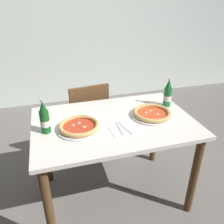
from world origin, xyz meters
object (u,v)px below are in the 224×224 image
Objects in this scene: beer_bottle_left at (45,119)px; napkin_with_cutlery at (123,129)px; pizza_marinara_far at (79,126)px; beer_bottle_center at (168,94)px; chair_behind_table at (87,117)px; pizza_margherita_near at (152,114)px; dining_table_main at (114,134)px.

beer_bottle_left reaches higher than napkin_with_cutlery.
pizza_marinara_far is 1.28× the size of beer_bottle_center.
pizza_marinara_far is (-0.17, -0.65, 0.29)m from chair_behind_table.
napkin_with_cutlery is (-0.28, -0.12, -0.02)m from pizza_margherita_near.
beer_bottle_center is at bearing 134.29° from chair_behind_table.
pizza_margherita_near is 0.81m from beer_bottle_left.
pizza_marinara_far is 0.31m from napkin_with_cutlery.
beer_bottle_left reaches higher than dining_table_main.
chair_behind_table reaches higher than pizza_margherita_near.
beer_bottle_left is 1.27× the size of napkin_with_cutlery.
chair_behind_table is 4.39× the size of napkin_with_cutlery.
napkin_with_cutlery is at bearing -151.86° from beer_bottle_center.
beer_bottle_left is 1.01m from beer_bottle_center.
beer_bottle_left is at bearing 167.85° from napkin_with_cutlery.
pizza_margherita_near is at bearing -1.89° from dining_table_main.
chair_behind_table is at bearing 75.77° from pizza_marinara_far.
dining_table_main is 3.80× the size of pizza_marinara_far.
chair_behind_table is 0.86m from beer_bottle_center.
beer_bottle_center is at bearing 8.33° from beer_bottle_left.
beer_bottle_left reaches higher than chair_behind_table.
pizza_margherita_near is 0.31m from napkin_with_cutlery.
napkin_with_cutlery is at bearing -157.09° from pizza_margherita_near.
pizza_margherita_near reaches higher than napkin_with_cutlery.
pizza_margherita_near is 1.32× the size of beer_bottle_center.
dining_table_main is 0.54m from beer_bottle_left.
pizza_marinara_far is at bearing -6.72° from beer_bottle_left.
beer_bottle_left is (-0.22, 0.03, 0.08)m from pizza_marinara_far.
pizza_marinara_far is at bearing -176.60° from pizza_margherita_near.
dining_table_main is at bearing 178.11° from pizza_margherita_near.
pizza_marinara_far is 0.80m from beer_bottle_center.
pizza_margherita_near is 0.58m from pizza_marinara_far.
napkin_with_cutlery is (0.13, -0.74, 0.27)m from chair_behind_table.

